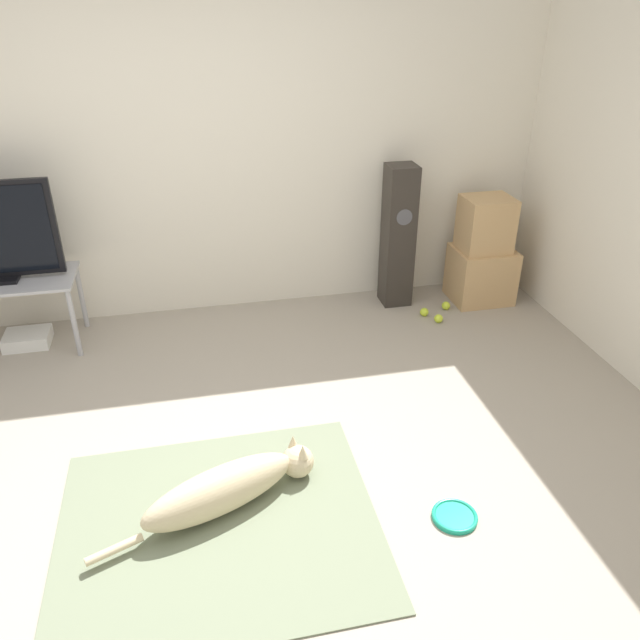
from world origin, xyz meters
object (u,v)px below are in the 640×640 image
tennis_ball_near_speaker (424,312)px  cardboard_box_upper (486,224)px  frisbee (455,516)px  tennis_ball_by_boxes (446,306)px  dog (229,487)px  cardboard_box_lower (481,274)px  tennis_ball_loose_on_carpet (439,319)px  game_console (28,339)px  floor_speaker (398,237)px

tennis_ball_near_speaker → cardboard_box_upper: bearing=20.2°
frisbee → tennis_ball_by_boxes: (0.81, 2.07, 0.02)m
cardboard_box_upper → tennis_ball_near_speaker: bearing=-159.8°
dog → frisbee: dog is taller
cardboard_box_lower → tennis_ball_loose_on_carpet: cardboard_box_lower is taller
dog → frisbee: size_ratio=4.98×
dog → cardboard_box_lower: size_ratio=2.38×
cardboard_box_lower → tennis_ball_near_speaker: (-0.54, -0.19, -0.18)m
frisbee → game_console: bearing=136.6°
cardboard_box_upper → game_console: size_ratio=1.36×
frisbee → floor_speaker: size_ratio=0.20×
tennis_ball_loose_on_carpet → game_console: 3.00m
frisbee → tennis_ball_loose_on_carpet: tennis_ball_loose_on_carpet is taller
cardboard_box_upper → tennis_ball_near_speaker: cardboard_box_upper is taller
cardboard_box_upper → game_console: bearing=-180.0°
cardboard_box_upper → floor_speaker: floor_speaker is taller
cardboard_box_lower → floor_speaker: bearing=171.5°
tennis_ball_loose_on_carpet → dog: bearing=-137.5°
tennis_ball_near_speaker → floor_speaker: bearing=116.4°
cardboard_box_lower → tennis_ball_loose_on_carpet: 0.60m
tennis_ball_by_boxes → dog: bearing=-136.4°
tennis_ball_loose_on_carpet → game_console: bearing=174.0°
dog → game_console: 2.28m
dog → floor_speaker: (1.50, 1.99, 0.43)m
floor_speaker → tennis_ball_by_boxes: (0.35, -0.23, -0.52)m
cardboard_box_lower → cardboard_box_upper: bearing=180.0°
cardboard_box_upper → tennis_ball_loose_on_carpet: size_ratio=6.34×
dog → game_console: dog is taller
frisbee → tennis_ball_by_boxes: bearing=68.7°
frisbee → cardboard_box_upper: size_ratio=0.53×
floor_speaker → tennis_ball_near_speaker: bearing=-63.6°
cardboard_box_lower → floor_speaker: floor_speaker is taller
frisbee → tennis_ball_by_boxes: size_ratio=3.36×
tennis_ball_near_speaker → game_console: game_console is taller
dog → tennis_ball_near_speaker: dog is taller
dog → tennis_ball_near_speaker: bearing=45.8°
floor_speaker → tennis_ball_loose_on_carpet: (0.21, -0.42, -0.52)m
game_console → tennis_ball_near_speaker: bearing=-3.7°
tennis_ball_loose_on_carpet → cardboard_box_upper: bearing=34.7°
cardboard_box_upper → tennis_ball_near_speaker: 0.83m
cardboard_box_lower → tennis_ball_by_boxes: bearing=-159.4°
dog → tennis_ball_loose_on_carpet: dog is taller
frisbee → tennis_ball_loose_on_carpet: 1.99m
cardboard_box_lower → tennis_ball_loose_on_carpet: (-0.47, -0.32, -0.18)m
cardboard_box_lower → game_console: bearing=-180.0°
tennis_ball_by_boxes → cardboard_box_lower: bearing=20.6°
cardboard_box_upper → tennis_ball_loose_on_carpet: bearing=-145.3°
tennis_ball_near_speaker → game_console: bearing=176.3°
dog → cardboard_box_upper: size_ratio=2.64×
tennis_ball_near_speaker → tennis_ball_loose_on_carpet: same height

